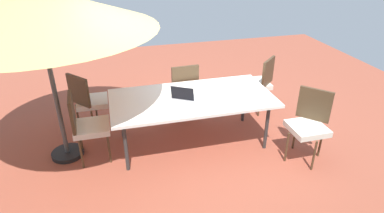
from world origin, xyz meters
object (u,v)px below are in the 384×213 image
Objects in this scene: chair_east at (86,124)px; chair_southwest at (259,81)px; chair_south at (183,88)px; chair_southeast at (89,99)px; patio_umbrella at (37,9)px; cup at (203,85)px; laptop at (184,96)px; dining_table at (192,100)px; chair_northwest at (309,122)px.

chair_southwest is (-2.82, -0.73, 0.00)m from chair_east.
chair_southeast is (1.49, 0.05, 0.00)m from chair_south.
patio_umbrella reaches higher than chair_southwest.
cup is at bearing 107.49° from chair_south.
chair_southwest is at bearing -158.31° from cup.
chair_east is at bearing -28.21° from chair_southwest.
chair_south is 1.00× the size of chair_southeast.
chair_south is 1.49m from chair_southeast.
laptop is at bearing 38.26° from cup.
chair_south reaches higher than laptop.
chair_southwest reaches higher than laptop.
chair_southwest is at bearing -131.07° from chair_southeast.
chair_east is at bearing 31.26° from laptop.
patio_umbrella is 2.44m from chair_south.
patio_umbrella is 3.52m from chair_southwest.
dining_table is 2.32× the size of chair_southeast.
chair_east is 1.00× the size of chair_south.
patio_umbrella is at bearing 16.43° from chair_south.
chair_south is 1.32m from chair_southwest.
chair_east and chair_southeast have the same top height.
chair_northwest is at bearing 129.18° from chair_south.
dining_table is 1.46m from chair_east.
chair_northwest is at bearing 164.83° from patio_umbrella.
chair_southwest is at bearing -122.36° from laptop.
cup is (-0.19, 0.52, 0.25)m from chair_south.
chair_southwest is at bearing -169.70° from patio_umbrella.
chair_east is 0.76m from chair_southeast.
patio_umbrella is 2.82× the size of chair_southeast.
chair_northwest is at bearing 152.53° from dining_table.
chair_south is 2.44× the size of laptop.
cup is (1.12, 0.45, 0.25)m from chair_southwest.
patio_umbrella is 2.82× the size of chair_southwest.
chair_south reaches higher than cup.
chair_northwest is 1.72m from laptop.
chair_southwest is 1.68m from laptop.
chair_south is 0.86m from laptop.
laptop is (1.55, -0.71, 0.25)m from chair_northwest.
chair_southwest is at bearing 139.31° from chair_northwest.
chair_southeast is 2.44× the size of laptop.
dining_table is at bearing 46.54° from cup.
chair_southeast is at bearing -1.07° from chair_south.
chair_southeast and chair_southwest have the same top height.
dining_table is at bearing -157.35° from chair_southeast.
chair_east is 1.71m from chair_south.
chair_southwest is 10.78× the size of cup.
chair_south is 0.61m from cup.
chair_southwest is 1.23m from cup.
chair_southeast is at bearing -4.22° from chair_east.
chair_south and chair_southeast have the same top height.
chair_southeast is at bearing -43.25° from chair_southwest.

